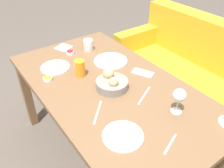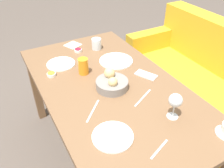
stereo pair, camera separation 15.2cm
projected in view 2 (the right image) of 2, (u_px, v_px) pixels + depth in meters
The scene contains 17 objects.
ground_plane at pixel (111, 153), 1.97m from camera, with size 10.00×10.00×0.00m, color #564C44.
dining_table at pixel (110, 95), 1.61m from camera, with size 1.54×0.86×0.70m.
couch at pixel (212, 90), 2.18m from camera, with size 1.75×0.70×0.85m.
bread_basket at pixel (112, 83), 1.52m from camera, with size 0.21×0.21×0.11m.
plate_near_left at pixel (61, 64), 1.77m from camera, with size 0.21×0.21×0.01m.
plate_near_right at pixel (113, 136), 1.19m from camera, with size 0.21×0.21×0.01m.
plate_far_center at pixel (116, 61), 1.81m from camera, with size 0.25×0.25×0.01m.
juice_glass at pixel (83, 66), 1.64m from camera, with size 0.07×0.07×0.12m.
water_tumbler at pixel (97, 44), 1.96m from camera, with size 0.08×0.08×0.09m.
wine_glass at pixel (175, 101), 1.25m from camera, with size 0.08×0.08×0.16m.
jam_bowl_berry at pixel (78, 50), 1.93m from camera, with size 0.06×0.06×0.02m.
jam_bowl_honey at pixel (51, 74), 1.64m from camera, with size 0.06×0.06×0.02m.
fork_silver at pixel (93, 111), 1.36m from camera, with size 0.15×0.15×0.00m.
knife_silver at pixel (143, 98), 1.45m from camera, with size 0.10×0.18×0.00m.
spoon_coffee at pixel (159, 149), 1.13m from camera, with size 0.06×0.14×0.00m.
napkin at pixel (73, 45), 2.03m from camera, with size 0.15×0.15×0.00m.
cell_phone at pixel (146, 75), 1.65m from camera, with size 0.17×0.13×0.01m.
Camera 2 is at (1.12, -0.60, 1.62)m, focal length 38.00 mm.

